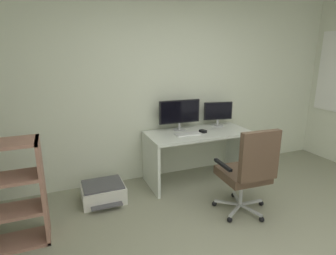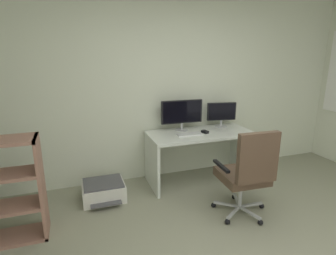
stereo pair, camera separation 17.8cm
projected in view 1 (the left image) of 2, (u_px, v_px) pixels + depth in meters
wall_back at (167, 81)px, 3.99m from camera, size 5.54×0.10×2.80m
desk at (198, 145)px, 3.96m from camera, size 1.45×0.68×0.72m
monitor_main at (180, 113)px, 3.92m from camera, size 0.60×0.18×0.43m
monitor_secondary at (218, 112)px, 4.16m from camera, size 0.43×0.18×0.36m
keyboard at (188, 134)px, 3.77m from camera, size 0.34×0.13×0.02m
computer_mouse at (203, 131)px, 3.87m from camera, size 0.08×0.11×0.03m
office_chair at (248, 170)px, 3.07m from camera, size 0.62×0.63×1.04m
printer at (103, 192)px, 3.48m from camera, size 0.52×0.51×0.23m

